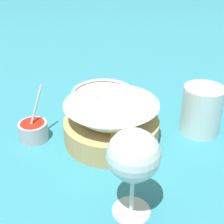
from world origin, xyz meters
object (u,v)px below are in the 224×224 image
(food_basket, at_px, (111,123))
(beer_mug, at_px, (201,111))
(sauce_cup, at_px, (33,130))
(side_plate, at_px, (103,93))
(wine_glass, at_px, (133,158))

(food_basket, relative_size, beer_mug, 1.57)
(sauce_cup, bearing_deg, side_plate, 0.63)
(sauce_cup, xyz_separation_m, beer_mug, (0.24, -0.28, 0.03))
(wine_glass, bearing_deg, food_basket, 43.60)
(sauce_cup, distance_m, wine_glass, 0.30)
(food_basket, distance_m, beer_mug, 0.20)
(side_plate, bearing_deg, beer_mug, -94.37)
(sauce_cup, xyz_separation_m, wine_glass, (-0.06, -0.28, 0.09))
(side_plate, bearing_deg, food_basket, -139.12)
(beer_mug, bearing_deg, food_basket, 134.86)
(food_basket, bearing_deg, wine_glass, -136.40)
(wine_glass, bearing_deg, sauce_cup, 78.89)
(food_basket, relative_size, sauce_cup, 1.73)
(sauce_cup, relative_size, wine_glass, 0.77)
(wine_glass, bearing_deg, beer_mug, -0.26)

